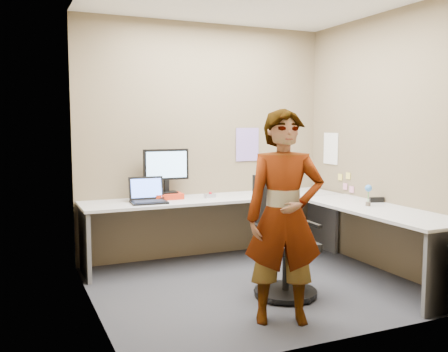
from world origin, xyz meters
name	(u,v)px	position (x,y,z in m)	size (l,w,h in m)	color
ground	(255,286)	(0.00, 0.00, 0.00)	(3.00, 3.00, 0.00)	#242429
wall_back	(205,141)	(0.00, 1.30, 1.35)	(3.00, 3.00, 0.00)	brown
wall_right	(383,143)	(1.50, 0.00, 1.35)	(2.70, 2.70, 0.00)	brown
wall_left	(91,149)	(-1.50, 0.00, 1.35)	(2.70, 2.70, 0.00)	brown
desk	(275,216)	(0.44, 0.39, 0.59)	(2.98, 2.58, 0.73)	silver
paper_ream	(167,196)	(-0.53, 1.08, 0.76)	(0.32, 0.23, 0.06)	red
monitor	(166,167)	(-0.53, 1.10, 1.08)	(0.51, 0.15, 0.48)	black
laptop	(148,196)	(-0.79, 0.93, 0.80)	(0.39, 0.33, 0.26)	black
trackball_mouse	(210,196)	(-0.07, 0.96, 0.76)	(0.12, 0.08, 0.07)	#B7B7BC
origami	(255,195)	(0.38, 0.75, 0.76)	(0.10, 0.10, 0.06)	white
stapler	(377,200)	(1.42, -0.04, 0.76)	(0.15, 0.04, 0.06)	black
flower	(368,192)	(1.18, -0.18, 0.87)	(0.07, 0.07, 0.22)	brown
calendar_purple	(247,144)	(0.55, 1.29, 1.30)	(0.30, 0.01, 0.40)	#846BB7
calendar_white	(331,149)	(1.49, 0.90, 1.25)	(0.01, 0.28, 0.38)	white
sticky_note_a	(348,176)	(1.49, 0.55, 0.95)	(0.01, 0.07, 0.07)	#F2E059
sticky_note_b	(345,186)	(1.49, 0.60, 0.82)	(0.01, 0.07, 0.07)	pink
sticky_note_c	(352,189)	(1.49, 0.48, 0.80)	(0.01, 0.07, 0.07)	pink
sticky_note_d	(340,177)	(1.49, 0.70, 0.92)	(0.01, 0.07, 0.07)	#F2E059
office_chair	(283,247)	(0.13, -0.29, 0.44)	(0.57, 0.57, 1.07)	black
person	(284,217)	(-0.17, -0.83, 0.83)	(0.61, 0.40, 1.67)	#999399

